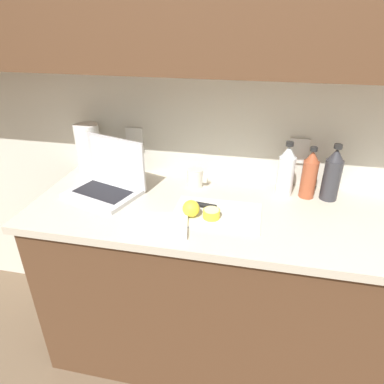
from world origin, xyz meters
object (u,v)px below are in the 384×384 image
at_px(cutting_board, 217,214).
at_px(lemon_half_cut, 211,214).
at_px(bottle_water_clear, 286,171).
at_px(measuring_cup, 195,178).
at_px(knife, 210,207).
at_px(lemon_whole_beside, 191,209).
at_px(bottle_green_soda, 332,175).
at_px(paper_towel_roll, 89,150).
at_px(bottle_oil_tall, 309,175).
at_px(laptop, 108,180).

relative_size(cutting_board, lemon_half_cut, 5.20).
xyz_separation_m(bottle_water_clear, measuring_cup, (-0.42, 0.00, -0.07)).
distance_m(knife, lemon_whole_beside, 0.10).
xyz_separation_m(lemon_half_cut, bottle_green_soda, (0.49, 0.28, 0.09)).
bearing_deg(paper_towel_roll, lemon_half_cut, -24.40).
xyz_separation_m(lemon_half_cut, bottle_oil_tall, (0.40, 0.28, 0.08)).
height_order(lemon_half_cut, bottle_green_soda, bottle_green_soda).
distance_m(cutting_board, lemon_half_cut, 0.05).
bearing_deg(laptop, bottle_water_clear, 27.96).
relative_size(cutting_board, bottle_green_soda, 1.41).
bearing_deg(measuring_cup, cutting_board, -60.04).
distance_m(laptop, bottle_water_clear, 0.82).
height_order(bottle_oil_tall, bottle_water_clear, bottle_water_clear).
distance_m(bottle_green_soda, bottle_oil_tall, 0.10).
bearing_deg(lemon_half_cut, lemon_whole_beside, -176.06).
relative_size(knife, measuring_cup, 2.66).
height_order(lemon_half_cut, lemon_whole_beside, lemon_whole_beside).
bearing_deg(lemon_half_cut, knife, 102.86).
height_order(lemon_whole_beside, bottle_green_soda, bottle_green_soda).
xyz_separation_m(cutting_board, lemon_half_cut, (-0.02, -0.04, 0.02)).
bearing_deg(bottle_oil_tall, paper_towel_roll, 178.68).
relative_size(knife, lemon_half_cut, 3.66).
height_order(bottle_water_clear, paper_towel_roll, paper_towel_roll).
distance_m(laptop, lemon_whole_beside, 0.45).
bearing_deg(lemon_half_cut, paper_towel_roll, 155.60).
xyz_separation_m(bottle_green_soda, paper_towel_roll, (-1.17, 0.02, 0.01)).
relative_size(laptop, lemon_half_cut, 5.32).
xyz_separation_m(laptop, paper_towel_roll, (-0.17, 0.17, 0.07)).
relative_size(bottle_oil_tall, bottle_water_clear, 0.94).
relative_size(lemon_whole_beside, bottle_green_soda, 0.27).
bearing_deg(lemon_half_cut, bottle_oil_tall, 35.74).
xyz_separation_m(cutting_board, measuring_cup, (-0.14, 0.25, 0.04)).
height_order(lemon_half_cut, measuring_cup, measuring_cup).
xyz_separation_m(bottle_oil_tall, bottle_water_clear, (-0.10, 0.00, 0.01)).
bearing_deg(lemon_whole_beside, bottle_water_clear, 37.64).
distance_m(bottle_water_clear, measuring_cup, 0.43).
bearing_deg(lemon_half_cut, measuring_cup, 113.77).
bearing_deg(bottle_water_clear, cutting_board, -138.14).
distance_m(bottle_green_soda, measuring_cup, 0.62).
height_order(cutting_board, lemon_half_cut, lemon_half_cut).
relative_size(measuring_cup, paper_towel_roll, 0.36).
height_order(cutting_board, knife, knife).
bearing_deg(lemon_whole_beside, bottle_green_soda, 26.80).
height_order(cutting_board, bottle_oil_tall, bottle_oil_tall).
xyz_separation_m(knife, lemon_half_cut, (0.02, -0.07, 0.01)).
distance_m(knife, measuring_cup, 0.25).
height_order(laptop, bottle_water_clear, bottle_water_clear).
xyz_separation_m(bottle_oil_tall, paper_towel_roll, (-1.08, 0.02, 0.02)).
bearing_deg(measuring_cup, lemon_half_cut, -66.23).
height_order(knife, lemon_half_cut, lemon_half_cut).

